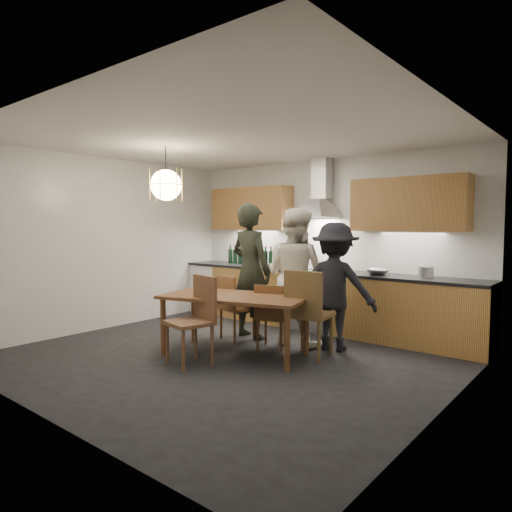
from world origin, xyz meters
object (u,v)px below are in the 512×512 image
Objects in this scene: chair_back_left at (232,303)px; stock_pot at (426,272)px; chair_front at (197,314)px; dining_table at (235,302)px; person_left at (251,271)px; person_right at (335,286)px; mixing_bowl at (378,272)px; person_mid at (295,276)px; wine_bottles at (250,255)px.

chair_back_left is 2.60m from stock_pot.
dining_table is at bearing 91.34° from chair_front.
person_left is at bearing -101.02° from chair_back_left.
chair_front reaches higher than dining_table.
person_left is at bearing 101.10° from dining_table.
mixing_bowl is (0.20, 0.82, 0.13)m from person_right.
person_right reaches higher than mixing_bowl.
person_mid is 0.58m from person_right.
chair_front is at bearing 108.80° from person_left.
person_right is at bearing 71.70° from chair_front.
mixing_bowl is at bearing 77.23° from chair_front.
chair_back_left is 0.49× the size of person_mid.
person_left is 1.49m from wine_bottles.
person_mid is at bearing -145.48° from stock_pot.
person_right is at bearing -103.88° from mixing_bowl.
person_left is 0.67m from person_mid.
mixing_bowl is at bearing -118.85° from person_right.
dining_table is at bearing -54.58° from wine_bottles.
wine_bottles reaches higher than stock_pot.
chair_back_left is 1.72m from wine_bottles.
person_mid is 1.12× the size of person_right.
wine_bottles reaches higher than chair_front.
person_mid reaches higher than dining_table.
wine_bottles is at bearing -38.16° from person_right.
person_left is 1.04× the size of person_mid.
chair_front is at bearing 77.01° from person_mid.
chair_front is 2.63m from mixing_bowl.
person_mid is 1.70m from stock_pot.
stock_pot is 3.02m from wine_bottles.
wine_bottles is (-0.96, 1.13, 0.12)m from person_left.
person_mid is at bearing -162.42° from person_left.
chair_back_left is at bearing 72.31° from person_left.
stock_pot reaches higher than mixing_bowl.
person_mid is 1.17m from mixing_bowl.
person_right is (0.81, 0.99, 0.16)m from dining_table.
stock_pot is at bearing -144.81° from person_mid.
person_right is at bearing -172.74° from person_mid.
chair_back_left is at bearing 27.73° from person_mid.
chair_back_left is at bearing 123.96° from chair_front.
person_mid is 1.83× the size of wine_bottles.
chair_front is 1.54m from person_mid.
person_right is at bearing 34.61° from dining_table.
stock_pot is (2.17, 1.36, 0.46)m from chair_back_left.
chair_front is 1.79m from person_right.
dining_table is at bearing 75.77° from person_mid.
person_right is 0.86m from mixing_bowl.
dining_table is 0.94m from person_left.
person_mid is (0.65, 0.13, -0.04)m from person_left.
chair_front is 5.19× the size of stock_pot.
chair_front is (-0.11, -0.53, -0.07)m from dining_table.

